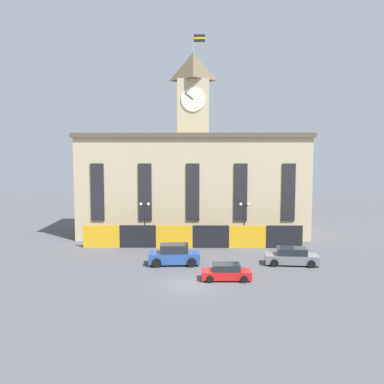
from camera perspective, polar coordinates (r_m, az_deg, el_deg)
ground_plane at (r=37.65m, az=-0.14°, el=-12.24°), size 160.00×160.00×0.00m
civic_building at (r=59.48m, az=0.16°, el=1.58°), size 30.70×12.08×27.22m
banner_fence at (r=51.00m, az=0.07°, el=-5.97°), size 26.07×0.12×2.70m
street_lamp_left at (r=51.62m, az=-6.33°, el=-3.06°), size 1.26×0.36×5.33m
street_lamp_center at (r=51.57m, az=7.00°, el=-3.08°), size 1.26×0.36×5.33m
car_gray_pickup at (r=44.86m, az=13.15°, el=-8.41°), size 5.47×2.78×1.75m
car_red_sedan at (r=38.94m, az=4.58°, el=-10.63°), size 4.42×2.16×1.45m
car_blue_van at (r=43.72m, az=-2.39°, el=-8.43°), size 5.20×2.60×2.10m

